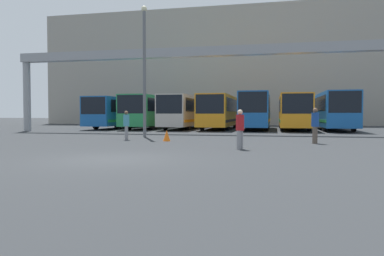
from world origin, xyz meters
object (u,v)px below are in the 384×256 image
object	(u,v)px
pedestrian_near_center	(315,125)
bus_slot_4	(256,109)
bus_slot_3	(220,110)
pedestrian_near_left	(126,124)
bus_slot_0	(121,111)
bus_slot_5	(294,110)
pedestrian_mid_left	(240,128)
bus_slot_2	(185,110)
bus_slot_6	(333,109)
bus_slot_1	(151,110)
traffic_cone	(167,136)
lamp_post	(144,66)

from	to	relation	value
pedestrian_near_center	bus_slot_4	bearing A→B (deg)	38.93
bus_slot_3	pedestrian_near_left	size ratio (longest dim) A/B	7.00
pedestrian_near_left	pedestrian_near_center	bearing A→B (deg)	62.54
bus_slot_0	bus_slot_5	distance (m)	17.32
bus_slot_0	bus_slot_4	distance (m)	13.88
pedestrian_mid_left	bus_slot_2	bearing A→B (deg)	49.33
bus_slot_6	pedestrian_near_center	bearing A→B (deg)	-101.09
pedestrian_mid_left	bus_slot_3	bearing A→B (deg)	40.32
bus_slot_1	traffic_cone	xyz separation A→B (m)	(6.42, -16.37, -1.54)
bus_slot_5	lamp_post	world-z (taller)	lamp_post
bus_slot_4	pedestrian_mid_left	world-z (taller)	bus_slot_4
bus_slot_4	bus_slot_6	world-z (taller)	bus_slot_4
pedestrian_near_left	bus_slot_3	bearing A→B (deg)	143.90
bus_slot_3	traffic_cone	xyz separation A→B (m)	(-0.51, -16.50, -1.52)
bus_slot_5	pedestrian_mid_left	bearing A→B (deg)	-98.66
bus_slot_1	bus_slot_4	size ratio (longest dim) A/B	1.05
bus_slot_1	pedestrian_near_center	xyz separation A→B (m)	(14.12, -16.26, -0.90)
bus_slot_3	pedestrian_mid_left	distance (m)	20.61
bus_slot_0	bus_slot_1	distance (m)	3.51
bus_slot_4	bus_slot_5	xyz separation A→B (m)	(3.46, 0.75, -0.10)
bus_slot_3	bus_slot_4	size ratio (longest dim) A/B	1.08
bus_slot_1	bus_slot_4	distance (m)	10.40
bus_slot_6	lamp_post	size ratio (longest dim) A/B	1.40
bus_slot_1	bus_slot_2	world-z (taller)	bus_slot_1
bus_slot_1	bus_slot_2	distance (m)	3.47
bus_slot_2	traffic_cone	distance (m)	16.94
bus_slot_1	bus_slot_6	world-z (taller)	bus_slot_6
bus_slot_6	pedestrian_near_left	xyz separation A→B (m)	(-13.43, -15.99, -1.03)
bus_slot_0	pedestrian_near_left	distance (m)	18.01
pedestrian_near_left	pedestrian_near_center	size ratio (longest dim) A/B	0.93
pedestrian_near_left	bus_slot_1	bearing A→B (deg)	168.40
bus_slot_2	lamp_post	size ratio (longest dim) A/B	1.43
bus_slot_0	pedestrian_near_left	xyz separation A→B (m)	(7.36, -16.42, -0.88)
pedestrian_near_center	bus_slot_6	bearing A→B (deg)	14.73
bus_slot_4	traffic_cone	bearing A→B (deg)	-103.86
pedestrian_near_left	traffic_cone	xyz separation A→B (m)	(2.53, -0.48, -0.58)
bus_slot_4	pedestrian_mid_left	bearing A→B (deg)	-89.04
traffic_cone	bus_slot_5	bearing A→B (deg)	66.18
bus_slot_0	bus_slot_6	size ratio (longest dim) A/B	1.07
bus_slot_1	lamp_post	bearing A→B (deg)	-72.99
bus_slot_1	traffic_cone	distance (m)	17.65
bus_slot_5	lamp_post	size ratio (longest dim) A/B	1.49
bus_slot_4	pedestrian_near_center	size ratio (longest dim) A/B	6.06
pedestrian_mid_left	pedestrian_near_center	distance (m)	5.13
bus_slot_2	bus_slot_6	size ratio (longest dim) A/B	1.03
bus_slot_5	pedestrian_near_center	xyz separation A→B (m)	(0.26, -16.74, -0.88)
bus_slot_3	lamp_post	world-z (taller)	lamp_post
traffic_cone	pedestrian_near_left	bearing A→B (deg)	169.31
bus_slot_1	traffic_cone	size ratio (longest dim) A/B	18.69
bus_slot_3	pedestrian_near_center	bearing A→B (deg)	-66.33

